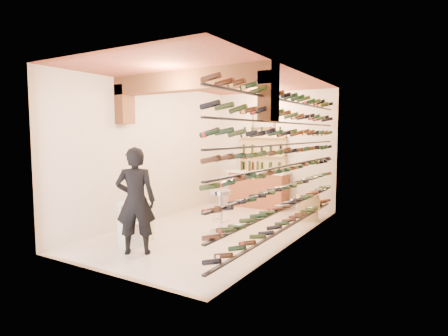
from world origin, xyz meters
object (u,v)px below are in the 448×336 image
(tasting_table, at_px, (136,209))
(crate_lower, at_px, (308,214))
(chrome_barstool, at_px, (221,208))
(wine_rack, at_px, (285,160))
(back_counter, at_px, (258,188))
(white_stool, at_px, (131,235))
(person, at_px, (136,201))

(tasting_table, bearing_deg, crate_lower, 59.27)
(tasting_table, height_order, chrome_barstool, tasting_table)
(chrome_barstool, bearing_deg, wine_rack, 7.88)
(back_counter, distance_m, white_stool, 4.52)
(white_stool, xyz_separation_m, person, (0.36, -0.23, 0.70))
(tasting_table, height_order, person, person)
(white_stool, bearing_deg, wine_rack, 39.70)
(wine_rack, relative_size, person, 3.11)
(wine_rack, height_order, person, wine_rack)
(tasting_table, height_order, crate_lower, tasting_table)
(tasting_table, bearing_deg, white_stool, -57.37)
(wine_rack, distance_m, back_counter, 3.38)
(chrome_barstool, bearing_deg, person, -105.64)
(person, distance_m, chrome_barstool, 2.00)
(wine_rack, xyz_separation_m, crate_lower, (-0.13, 1.82, -1.41))
(wine_rack, relative_size, chrome_barstool, 6.41)
(chrome_barstool, bearing_deg, crate_lower, 59.27)
(wine_rack, xyz_separation_m, back_counter, (-1.83, 2.65, -1.02))
(tasting_table, distance_m, white_stool, 0.56)
(wine_rack, relative_size, white_stool, 12.99)
(wine_rack, height_order, white_stool, wine_rack)
(back_counter, relative_size, tasting_table, 1.87)
(wine_rack, distance_m, tasting_table, 2.98)
(back_counter, bearing_deg, wine_rack, -55.34)
(tasting_table, distance_m, person, 0.85)
(wine_rack, bearing_deg, chrome_barstool, -172.12)
(crate_lower, bearing_deg, person, -113.84)
(tasting_table, relative_size, chrome_barstool, 1.02)
(wine_rack, bearing_deg, back_counter, 124.66)
(tasting_table, relative_size, person, 0.50)
(tasting_table, bearing_deg, chrome_barstool, 54.22)
(chrome_barstool, distance_m, crate_lower, 2.36)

